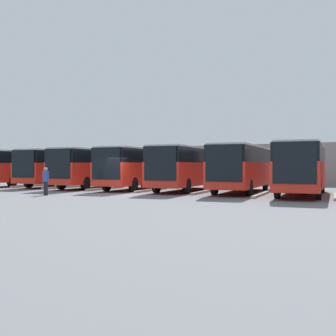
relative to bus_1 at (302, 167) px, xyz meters
The scene contains 17 objects.
ground_plane 12.22m from the bus_1, 24.55° to the left, with size 600.00×600.00×0.00m, color slate.
curb_divider_0 2.91m from the bus_1, 161.71° to the left, with size 0.24×5.65×0.15m, color #9E9E99.
bus_1 is the anchor object (origin of this frame).
curb_divider_1 3.24m from the bus_1, 35.56° to the left, with size 0.24×5.65×0.15m, color #9E9E99.
bus_2 4.47m from the bus_1, 10.21° to the right, with size 4.27×10.92×3.32m.
curb_divider_2 6.87m from the bus_1, ahead, with size 0.24×5.65×0.15m, color #9E9E99.
bus_3 8.81m from the bus_1, ahead, with size 4.27×10.92×3.32m.
curb_divider_3 11.17m from the bus_1, ahead, with size 0.24×5.65×0.15m, color #9E9E99.
bus_4 13.19m from the bus_1, ahead, with size 4.27×10.92×3.32m.
curb_divider_4 15.53m from the bus_1, ahead, with size 0.24×5.65×0.15m, color #9E9E99.
bus_5 17.58m from the bus_1, ahead, with size 4.27×10.92×3.32m.
curb_divider_5 19.91m from the bus_1, ahead, with size 0.24×5.65×0.15m, color #9E9E99.
bus_6 21.98m from the bus_1, ahead, with size 4.27×10.92×3.32m.
curb_divider_6 24.26m from the bus_1, ahead, with size 0.24×5.65×0.15m, color #9E9E99.
bus_7 26.37m from the bus_1, ahead, with size 4.27×10.92×3.32m.
pedestrian 16.61m from the bus_1, 30.91° to the left, with size 0.54×0.54×1.81m.
station_building 23.03m from the bus_1, 61.50° to the right, with size 26.31×14.41×4.17m.
Camera 1 is at (-17.70, 22.65, 1.91)m, focal length 45.00 mm.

